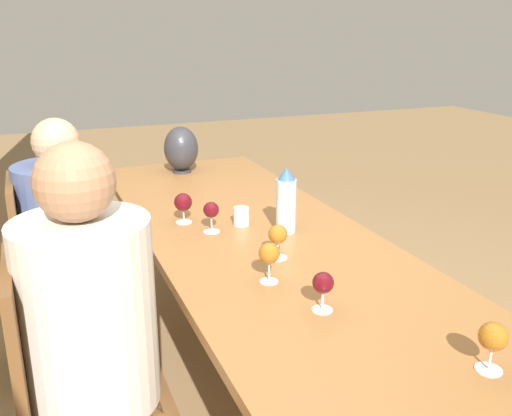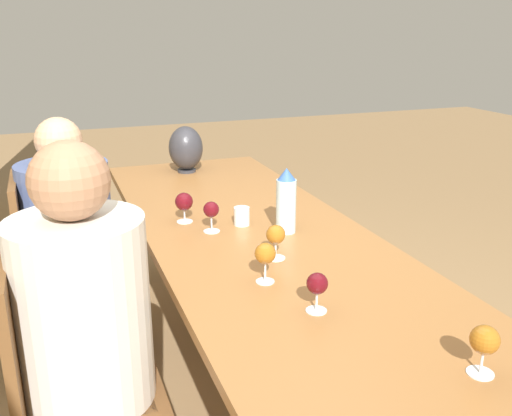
% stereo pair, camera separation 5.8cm
% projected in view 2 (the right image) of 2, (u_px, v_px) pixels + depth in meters
% --- Properties ---
extents(ground_plane, '(14.00, 14.00, 0.00)m').
position_uv_depth(ground_plane, '(256.00, 385.00, 2.58)').
color(ground_plane, olive).
extents(dining_table, '(2.63, 0.89, 0.74)m').
position_uv_depth(dining_table, '(256.00, 247.00, 2.37)').
color(dining_table, '#936033').
rests_on(dining_table, ground_plane).
extents(water_bottle, '(0.08, 0.08, 0.27)m').
position_uv_depth(water_bottle, '(286.00, 201.00, 2.31)').
color(water_bottle, '#ADCCD6').
rests_on(water_bottle, dining_table).
extents(water_tumbler, '(0.07, 0.07, 0.08)m').
position_uv_depth(water_tumbler, '(242.00, 216.00, 2.42)').
color(water_tumbler, silver).
rests_on(water_tumbler, dining_table).
extents(vase, '(0.19, 0.19, 0.26)m').
position_uv_depth(vase, '(186.00, 148.00, 3.25)').
color(vase, '#2D2D33').
rests_on(vase, dining_table).
extents(wine_glass_0, '(0.07, 0.07, 0.14)m').
position_uv_depth(wine_glass_0, '(265.00, 254.00, 1.86)').
color(wine_glass_0, silver).
rests_on(wine_glass_0, dining_table).
extents(wine_glass_1, '(0.07, 0.07, 0.13)m').
position_uv_depth(wine_glass_1, '(485.00, 341.00, 1.37)').
color(wine_glass_1, silver).
rests_on(wine_glass_1, dining_table).
extents(wine_glass_2, '(0.08, 0.08, 0.13)m').
position_uv_depth(wine_glass_2, '(184.00, 202.00, 2.44)').
color(wine_glass_2, silver).
rests_on(wine_glass_2, dining_table).
extents(wine_glass_3, '(0.07, 0.07, 0.13)m').
position_uv_depth(wine_glass_3, '(211.00, 211.00, 2.32)').
color(wine_glass_3, silver).
rests_on(wine_glass_3, dining_table).
extents(wine_glass_4, '(0.07, 0.07, 0.12)m').
position_uv_depth(wine_glass_4, '(317.00, 285.00, 1.68)').
color(wine_glass_4, silver).
rests_on(wine_glass_4, dining_table).
extents(wine_glass_5, '(0.07, 0.07, 0.13)m').
position_uv_depth(wine_glass_5, '(276.00, 235.00, 2.06)').
color(wine_glass_5, silver).
rests_on(wine_glass_5, dining_table).
extents(chair_near, '(0.44, 0.44, 0.93)m').
position_uv_depth(chair_near, '(66.00, 389.00, 1.74)').
color(chair_near, brown).
rests_on(chair_near, ground_plane).
extents(chair_far, '(0.44, 0.44, 0.93)m').
position_uv_depth(chair_far, '(55.00, 269.00, 2.59)').
color(chair_far, brown).
rests_on(chair_far, ground_plane).
extents(person_near, '(0.40, 0.40, 1.26)m').
position_uv_depth(person_near, '(91.00, 335.00, 1.72)').
color(person_near, '#2D2D38').
rests_on(person_near, ground_plane).
extents(person_far, '(0.39, 0.39, 1.18)m').
position_uv_depth(person_far, '(73.00, 241.00, 2.58)').
color(person_far, '#2D2D38').
rests_on(person_far, ground_plane).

